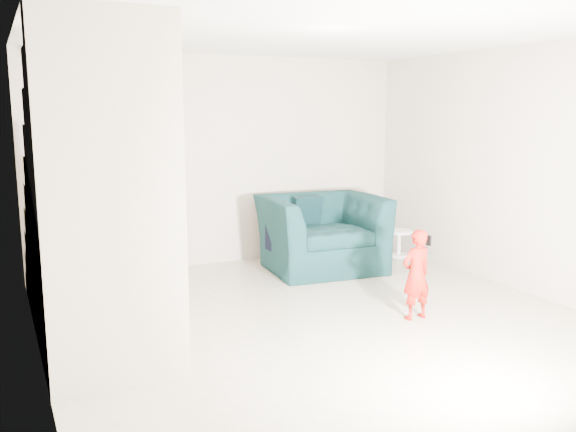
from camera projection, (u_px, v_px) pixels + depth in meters
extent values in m
plane|color=gray|center=(330.00, 326.00, 5.72)|extent=(5.50, 5.50, 0.00)
plane|color=silver|center=(333.00, 28.00, 5.26)|extent=(5.50, 5.50, 0.00)
plane|color=#B4A492|center=(226.00, 161.00, 7.93)|extent=(5.00, 0.00, 5.00)
plane|color=#B4A492|center=(32.00, 201.00, 4.41)|extent=(0.00, 5.50, 5.50)
plane|color=#B4A492|center=(532.00, 171.00, 6.57)|extent=(0.00, 5.50, 5.50)
imported|color=black|center=(322.00, 233.00, 7.72)|extent=(1.55, 1.39, 0.93)
imported|color=#981604|center=(416.00, 274.00, 5.85)|extent=(0.33, 0.23, 0.88)
cylinder|color=white|center=(399.00, 231.00, 8.41)|extent=(0.37, 0.37, 0.04)
cylinder|color=white|center=(399.00, 244.00, 8.44)|extent=(0.06, 0.06, 0.33)
cylinder|color=white|center=(398.00, 255.00, 8.46)|extent=(0.26, 0.26, 0.03)
cube|color=#ADA089|center=(74.00, 277.00, 6.92)|extent=(1.00, 0.30, 0.27)
cube|color=#ADA089|center=(77.00, 271.00, 6.63)|extent=(1.00, 0.30, 0.54)
cube|color=#ADA089|center=(80.00, 265.00, 6.34)|extent=(1.00, 0.30, 0.81)
cube|color=#ADA089|center=(83.00, 259.00, 6.05)|extent=(1.00, 0.30, 1.08)
cube|color=#ADA089|center=(86.00, 252.00, 5.76)|extent=(1.00, 0.30, 1.35)
cube|color=#ADA089|center=(90.00, 244.00, 5.47)|extent=(1.00, 0.30, 1.62)
cube|color=#ADA089|center=(95.00, 236.00, 5.19)|extent=(1.00, 0.30, 1.89)
cube|color=#ADA089|center=(100.00, 226.00, 4.90)|extent=(1.00, 0.30, 2.16)
cube|color=#ADA089|center=(105.00, 215.00, 4.61)|extent=(1.00, 0.30, 2.43)
cube|color=#ADA089|center=(112.00, 203.00, 4.32)|extent=(1.00, 0.30, 2.70)
cylinder|color=silver|center=(136.00, 82.00, 5.58)|extent=(0.04, 3.03, 2.73)
cylinder|color=silver|center=(115.00, 239.00, 7.20)|extent=(0.04, 0.04, 1.00)
cube|color=black|center=(307.00, 210.00, 7.95)|extent=(0.39, 0.19, 0.39)
cube|color=black|center=(276.00, 228.00, 7.40)|extent=(0.06, 0.56, 0.63)
cube|color=black|center=(429.00, 241.00, 5.83)|extent=(0.03, 0.05, 0.10)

